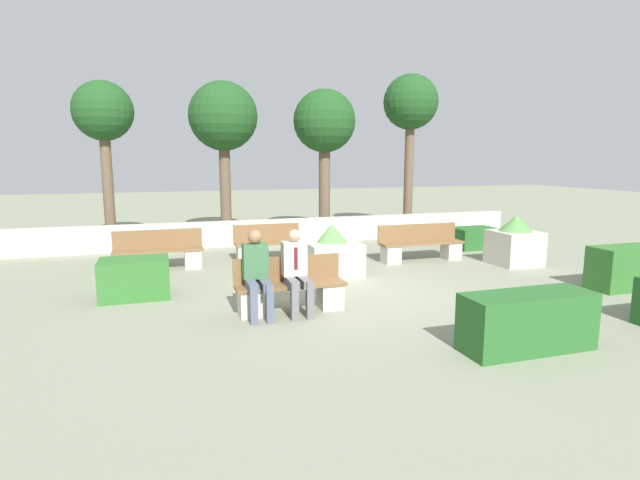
{
  "coord_description": "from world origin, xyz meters",
  "views": [
    {
      "loc": [
        -3.2,
        -8.32,
        2.42
      ],
      "look_at": [
        -0.39,
        0.5,
        0.9
      ],
      "focal_mm": 28.0,
      "sensor_mm": 36.0,
      "label": 1
    }
  ],
  "objects_px": {
    "bench_left_side": "(268,247)",
    "planter_corner_right": "(515,242)",
    "tree_center_right": "(325,124)",
    "tree_rightmost": "(411,106)",
    "tree_center_left": "(223,119)",
    "bench_back": "(159,255)",
    "planter_corner_left": "(332,254)",
    "person_seated_woman": "(257,270)",
    "bench_right_side": "(421,247)",
    "person_seated_man": "(296,268)",
    "tree_leftmost": "(103,116)",
    "bench_front": "(291,291)"
  },
  "relations": [
    {
      "from": "bench_left_side",
      "to": "person_seated_man",
      "type": "relative_size",
      "value": 1.21
    },
    {
      "from": "bench_right_side",
      "to": "bench_back",
      "type": "bearing_deg",
      "value": -178.72
    },
    {
      "from": "planter_corner_right",
      "to": "tree_center_right",
      "type": "distance_m",
      "value": 6.98
    },
    {
      "from": "bench_right_side",
      "to": "tree_rightmost",
      "type": "relative_size",
      "value": 0.4
    },
    {
      "from": "bench_right_side",
      "to": "planter_corner_right",
      "type": "bearing_deg",
      "value": -19.82
    },
    {
      "from": "person_seated_woman",
      "to": "planter_corner_left",
      "type": "distance_m",
      "value": 3.14
    },
    {
      "from": "tree_rightmost",
      "to": "bench_right_side",
      "type": "bearing_deg",
      "value": -113.82
    },
    {
      "from": "bench_left_side",
      "to": "planter_corner_left",
      "type": "relative_size",
      "value": 1.46
    },
    {
      "from": "bench_left_side",
      "to": "bench_right_side",
      "type": "xyz_separation_m",
      "value": [
        3.47,
        -1.1,
        0.02
      ]
    },
    {
      "from": "bench_right_side",
      "to": "tree_leftmost",
      "type": "distance_m",
      "value": 9.25
    },
    {
      "from": "person_seated_man",
      "to": "planter_corner_left",
      "type": "relative_size",
      "value": 1.2
    },
    {
      "from": "bench_back",
      "to": "tree_center_left",
      "type": "distance_m",
      "value": 5.7
    },
    {
      "from": "person_seated_man",
      "to": "bench_right_side",
      "type": "bearing_deg",
      "value": 38.26
    },
    {
      "from": "tree_leftmost",
      "to": "tree_rightmost",
      "type": "distance_m",
      "value": 9.27
    },
    {
      "from": "bench_back",
      "to": "person_seated_woman",
      "type": "bearing_deg",
      "value": -76.7
    },
    {
      "from": "bench_left_side",
      "to": "tree_center_right",
      "type": "bearing_deg",
      "value": 48.7
    },
    {
      "from": "bench_left_side",
      "to": "planter_corner_right",
      "type": "distance_m",
      "value": 5.72
    },
    {
      "from": "bench_front",
      "to": "tree_center_right",
      "type": "distance_m",
      "value": 8.78
    },
    {
      "from": "bench_front",
      "to": "tree_center_right",
      "type": "relative_size",
      "value": 0.39
    },
    {
      "from": "tree_center_left",
      "to": "bench_back",
      "type": "bearing_deg",
      "value": -115.41
    },
    {
      "from": "tree_center_left",
      "to": "tree_center_right",
      "type": "height_order",
      "value": "tree_center_left"
    },
    {
      "from": "person_seated_man",
      "to": "tree_leftmost",
      "type": "distance_m",
      "value": 8.96
    },
    {
      "from": "bench_front",
      "to": "tree_leftmost",
      "type": "relative_size",
      "value": 0.39
    },
    {
      "from": "tree_center_right",
      "to": "tree_rightmost",
      "type": "xyz_separation_m",
      "value": [
        2.89,
        -0.14,
        0.62
      ]
    },
    {
      "from": "bench_front",
      "to": "tree_center_right",
      "type": "xyz_separation_m",
      "value": [
        3.06,
        7.6,
        3.14
      ]
    },
    {
      "from": "bench_front",
      "to": "person_seated_woman",
      "type": "bearing_deg",
      "value": -166.26
    },
    {
      "from": "tree_leftmost",
      "to": "planter_corner_right",
      "type": "bearing_deg",
      "value": -32.43
    },
    {
      "from": "bench_right_side",
      "to": "person_seated_woman",
      "type": "xyz_separation_m",
      "value": [
        -4.51,
        -3.07,
        0.41
      ]
    },
    {
      "from": "bench_left_side",
      "to": "bench_right_side",
      "type": "distance_m",
      "value": 3.64
    },
    {
      "from": "person_seated_woman",
      "to": "bench_right_side",
      "type": "bearing_deg",
      "value": 34.2
    },
    {
      "from": "bench_right_side",
      "to": "tree_rightmost",
      "type": "height_order",
      "value": "tree_rightmost"
    },
    {
      "from": "planter_corner_left",
      "to": "planter_corner_right",
      "type": "xyz_separation_m",
      "value": [
        4.32,
        -0.34,
        0.08
      ]
    },
    {
      "from": "bench_back",
      "to": "planter_corner_right",
      "type": "distance_m",
      "value": 8.03
    },
    {
      "from": "bench_right_side",
      "to": "person_seated_woman",
      "type": "height_order",
      "value": "person_seated_woman"
    },
    {
      "from": "bench_left_side",
      "to": "bench_back",
      "type": "xyz_separation_m",
      "value": [
        -2.49,
        -0.22,
        0.01
      ]
    },
    {
      "from": "person_seated_woman",
      "to": "tree_rightmost",
      "type": "relative_size",
      "value": 0.26
    },
    {
      "from": "person_seated_woman",
      "to": "planter_corner_right",
      "type": "height_order",
      "value": "person_seated_woman"
    },
    {
      "from": "person_seated_man",
      "to": "person_seated_woman",
      "type": "height_order",
      "value": "person_seated_woman"
    },
    {
      "from": "tree_rightmost",
      "to": "person_seated_woman",
      "type": "bearing_deg",
      "value": -130.61
    },
    {
      "from": "bench_left_side",
      "to": "planter_corner_right",
      "type": "bearing_deg",
      "value": -27.43
    },
    {
      "from": "person_seated_woman",
      "to": "tree_center_left",
      "type": "bearing_deg",
      "value": 86.07
    },
    {
      "from": "bench_left_side",
      "to": "person_seated_woman",
      "type": "distance_m",
      "value": 4.31
    },
    {
      "from": "person_seated_woman",
      "to": "tree_center_right",
      "type": "distance_m",
      "value": 8.97
    },
    {
      "from": "bench_right_side",
      "to": "tree_center_left",
      "type": "height_order",
      "value": "tree_center_left"
    },
    {
      "from": "planter_corner_left",
      "to": "planter_corner_right",
      "type": "distance_m",
      "value": 4.34
    },
    {
      "from": "person_seated_man",
      "to": "tree_leftmost",
      "type": "xyz_separation_m",
      "value": [
        -3.36,
        7.81,
        2.85
      ]
    },
    {
      "from": "bench_back",
      "to": "planter_corner_right",
      "type": "relative_size",
      "value": 1.68
    },
    {
      "from": "bench_left_side",
      "to": "tree_rightmost",
      "type": "xyz_separation_m",
      "value": [
        5.47,
        3.43,
        3.77
      ]
    },
    {
      "from": "bench_front",
      "to": "tree_center_left",
      "type": "xyz_separation_m",
      "value": [
        0.0,
        8.04,
        3.27
      ]
    },
    {
      "from": "bench_left_side",
      "to": "tree_center_right",
      "type": "relative_size",
      "value": 0.35
    }
  ]
}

